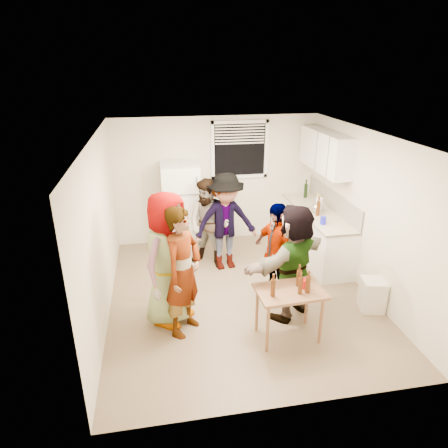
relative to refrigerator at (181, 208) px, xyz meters
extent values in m
cube|color=white|center=(0.00, 0.00, 0.00)|extent=(0.70, 0.70, 1.70)
cube|color=white|center=(2.45, -0.73, -0.42)|extent=(0.60, 2.20, 0.86)
cube|color=beige|center=(2.45, -0.73, 0.03)|extent=(0.64, 2.22, 0.04)
cube|color=beige|center=(2.74, -0.73, 0.23)|extent=(0.03, 2.20, 0.36)
cube|color=white|center=(2.58, -0.53, 1.10)|extent=(0.34, 1.60, 0.70)
cylinder|color=white|center=(2.43, -0.82, 0.05)|extent=(0.13, 0.13, 0.27)
cylinder|color=black|center=(2.50, 0.04, 0.05)|extent=(0.07, 0.07, 0.28)
cylinder|color=#47230C|center=(2.35, -0.96, 0.05)|extent=(0.07, 0.07, 0.26)
cylinder|color=#1B1ED4|center=(2.28, -1.37, 0.05)|extent=(0.10, 0.10, 0.13)
cube|color=#EAD259|center=(2.67, -0.27, 0.13)|extent=(0.02, 0.18, 0.15)
cube|color=beige|center=(2.60, -2.60, -0.60)|extent=(0.39, 0.39, 0.49)
cylinder|color=#47230C|center=(1.25, -3.10, -0.13)|extent=(0.06, 0.06, 0.22)
cylinder|color=red|center=(1.36, -2.99, -0.13)|extent=(0.09, 0.09, 0.13)
imported|color=gray|center=(-0.35, -2.31, -0.85)|extent=(2.08, 1.91, 0.61)
imported|color=#141933|center=(-0.17, -2.60, -0.85)|extent=(1.83, 1.61, 0.43)
imported|color=brown|center=(0.42, -0.81, -0.85)|extent=(1.58, 1.76, 0.61)
imported|color=#48474D|center=(0.70, -0.91, -0.85)|extent=(1.34, 1.87, 0.65)
imported|color=black|center=(1.24, -2.09, -0.85)|extent=(1.82, 1.47, 0.39)
imported|color=#E37750|center=(1.37, -2.50, -0.85)|extent=(2.24, 2.28, 0.50)
camera|label=1|loc=(-0.46, -7.19, 2.59)|focal=32.00mm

